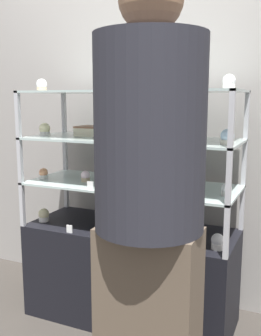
% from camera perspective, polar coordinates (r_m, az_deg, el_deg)
% --- Properties ---
extents(ground_plane, '(20.00, 20.00, 0.00)m').
position_cam_1_polar(ground_plane, '(2.52, 0.00, -20.77)').
color(ground_plane, '#38332D').
extents(back_wall, '(8.00, 0.05, 2.60)m').
position_cam_1_polar(back_wall, '(2.52, 3.66, 10.19)').
color(back_wall, gray).
rests_on(back_wall, ground_plane).
extents(display_base, '(1.20, 0.48, 0.56)m').
position_cam_1_polar(display_base, '(2.39, 0.00, -15.01)').
color(display_base, black).
rests_on(display_base, ground_plane).
extents(display_riser_lower, '(1.20, 0.48, 0.26)m').
position_cam_1_polar(display_riser_lower, '(2.22, 0.00, -2.71)').
color(display_riser_lower, '#B7B7BC').
rests_on(display_riser_lower, display_base).
extents(display_riser_middle, '(1.20, 0.48, 0.26)m').
position_cam_1_polar(display_riser_middle, '(2.18, 0.00, 3.95)').
color(display_riser_middle, '#B7B7BC').
rests_on(display_riser_middle, display_riser_lower).
extents(display_riser_upper, '(1.20, 0.48, 0.26)m').
position_cam_1_polar(display_riser_upper, '(2.17, 0.00, 10.77)').
color(display_riser_upper, '#B7B7BC').
rests_on(display_riser_upper, display_riser_middle).
extents(layer_cake_centerpiece, '(0.17, 0.17, 0.13)m').
position_cam_1_polar(layer_cake_centerpiece, '(2.25, 0.65, -0.44)').
color(layer_cake_centerpiece, brown).
rests_on(layer_cake_centerpiece, display_riser_lower).
extents(sheet_cake_frosted, '(0.21, 0.15, 0.06)m').
position_cam_1_polar(sheet_cake_frosted, '(2.33, -5.17, 5.38)').
color(sheet_cake_frosted, beige).
rests_on(sheet_cake_frosted, display_riser_middle).
extents(cupcake_0, '(0.06, 0.06, 0.08)m').
position_cam_1_polar(cupcake_0, '(2.45, -12.47, -6.70)').
color(cupcake_0, white).
rests_on(cupcake_0, display_base).
extents(cupcake_1, '(0.06, 0.06, 0.08)m').
position_cam_1_polar(cupcake_1, '(2.19, -0.83, -8.45)').
color(cupcake_1, '#CCB28C').
rests_on(cupcake_1, display_base).
extents(cupcake_2, '(0.06, 0.06, 0.08)m').
position_cam_1_polar(cupcake_2, '(2.01, 12.52, -10.40)').
color(cupcake_2, white).
rests_on(cupcake_2, display_base).
extents(price_tag_0, '(0.04, 0.00, 0.04)m').
position_cam_1_polar(price_tag_0, '(2.22, -8.86, -8.74)').
color(price_tag_0, white).
rests_on(price_tag_0, display_base).
extents(cupcake_3, '(0.05, 0.05, 0.06)m').
position_cam_1_polar(cupcake_3, '(2.42, -12.51, -0.79)').
color(cupcake_3, white).
rests_on(cupcake_3, display_riser_lower).
extents(cupcake_4, '(0.05, 0.05, 0.06)m').
position_cam_1_polar(cupcake_4, '(2.29, -6.56, -1.22)').
color(cupcake_4, '#CCB28C').
rests_on(cupcake_4, display_riser_lower).
extents(cupcake_5, '(0.05, 0.05, 0.06)m').
position_cam_1_polar(cupcake_5, '(2.03, 6.14, -2.66)').
color(cupcake_5, '#CCB28C').
rests_on(cupcake_5, display_riser_lower).
extents(cupcake_6, '(0.05, 0.05, 0.06)m').
position_cam_1_polar(cupcake_6, '(2.00, 13.75, -3.09)').
color(cupcake_6, white).
rests_on(cupcake_6, display_riser_lower).
extents(price_tag_1, '(0.04, 0.00, 0.04)m').
position_cam_1_polar(price_tag_1, '(2.08, -5.88, -2.54)').
color(price_tag_1, white).
rests_on(price_tag_1, display_riser_lower).
extents(cupcake_7, '(0.07, 0.07, 0.07)m').
position_cam_1_polar(cupcake_7, '(2.40, -12.34, 5.45)').
color(cupcake_7, white).
rests_on(cupcake_7, display_riser_middle).
extents(cupcake_8, '(0.07, 0.07, 0.07)m').
position_cam_1_polar(cupcake_8, '(2.08, -1.53, 5.04)').
color(cupcake_8, white).
rests_on(cupcake_8, display_riser_middle).
extents(cupcake_9, '(0.07, 0.07, 0.07)m').
position_cam_1_polar(cupcake_9, '(1.97, 5.99, 4.70)').
color(cupcake_9, '#CCB28C').
rests_on(cupcake_9, display_riser_middle).
extents(cupcake_10, '(0.07, 0.07, 0.07)m').
position_cam_1_polar(cupcake_10, '(1.92, 13.87, 4.34)').
color(cupcake_10, beige).
rests_on(cupcake_10, display_riser_middle).
extents(price_tag_2, '(0.04, 0.00, 0.04)m').
position_cam_1_polar(price_tag_2, '(1.85, 7.26, 3.97)').
color(price_tag_2, white).
rests_on(price_tag_2, display_riser_middle).
extents(cupcake_11, '(0.06, 0.06, 0.07)m').
position_cam_1_polar(cupcake_11, '(2.36, -12.77, 11.61)').
color(cupcake_11, '#CCB28C').
rests_on(cupcake_11, display_riser_upper).
extents(cupcake_12, '(0.06, 0.06, 0.07)m').
position_cam_1_polar(cupcake_12, '(2.07, -1.51, 12.13)').
color(cupcake_12, beige).
rests_on(cupcake_12, display_riser_upper).
extents(cupcake_13, '(0.06, 0.06, 0.07)m').
position_cam_1_polar(cupcake_13, '(1.94, 14.12, 12.00)').
color(cupcake_13, white).
rests_on(cupcake_13, display_riser_upper).
extents(price_tag_3, '(0.04, 0.00, 0.04)m').
position_cam_1_polar(price_tag_3, '(1.86, 5.41, 12.04)').
color(price_tag_3, white).
rests_on(price_tag_3, display_riser_upper).
extents(customer_figure, '(0.41, 0.41, 1.74)m').
position_cam_1_polar(customer_figure, '(1.46, 2.74, -4.20)').
color(customer_figure, brown).
rests_on(customer_figure, ground_plane).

